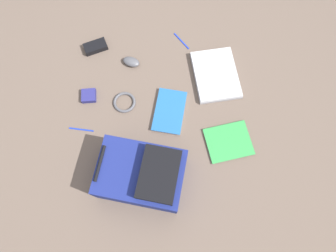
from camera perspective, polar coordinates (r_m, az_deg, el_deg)
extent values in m
plane|color=brown|center=(1.67, -0.35, 0.94)|extent=(3.58, 3.58, 0.00)
cube|color=navy|center=(1.51, -5.11, -9.16)|extent=(0.39, 0.48, 0.18)
cube|color=black|center=(1.39, -1.73, -9.12)|extent=(0.29, 0.23, 0.05)
cylinder|color=black|center=(1.45, -12.79, -6.90)|extent=(0.17, 0.06, 0.02)
cube|color=#929296|center=(1.80, 8.98, 9.46)|extent=(0.35, 0.27, 0.02)
cube|color=#B7B7BC|center=(1.79, 9.06, 9.70)|extent=(0.34, 0.27, 0.01)
cube|color=silver|center=(1.68, 0.28, 2.77)|extent=(0.28, 0.21, 0.02)
cube|color=#1E5999|center=(1.67, 0.29, 2.91)|extent=(0.29, 0.22, 0.00)
cube|color=silver|center=(1.66, 11.37, -2.97)|extent=(0.22, 0.26, 0.01)
cube|color=#2D8C3F|center=(1.66, 11.41, -2.91)|extent=(0.23, 0.26, 0.00)
ellipsoid|color=#4C4C51|center=(1.83, -6.98, 11.98)|extent=(0.10, 0.12, 0.04)
torus|color=#4C4C51|center=(1.72, -8.24, 4.48)|extent=(0.13, 0.13, 0.02)
cube|color=black|center=(1.92, -13.55, 14.39)|extent=(0.11, 0.15, 0.03)
cylinder|color=#1933B2|center=(1.91, 2.57, 15.82)|extent=(0.12, 0.09, 0.01)
cylinder|color=#1933B2|center=(1.72, -16.11, -0.60)|extent=(0.04, 0.14, 0.01)
cube|color=navy|center=(1.77, -14.77, 5.56)|extent=(0.08, 0.08, 0.03)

